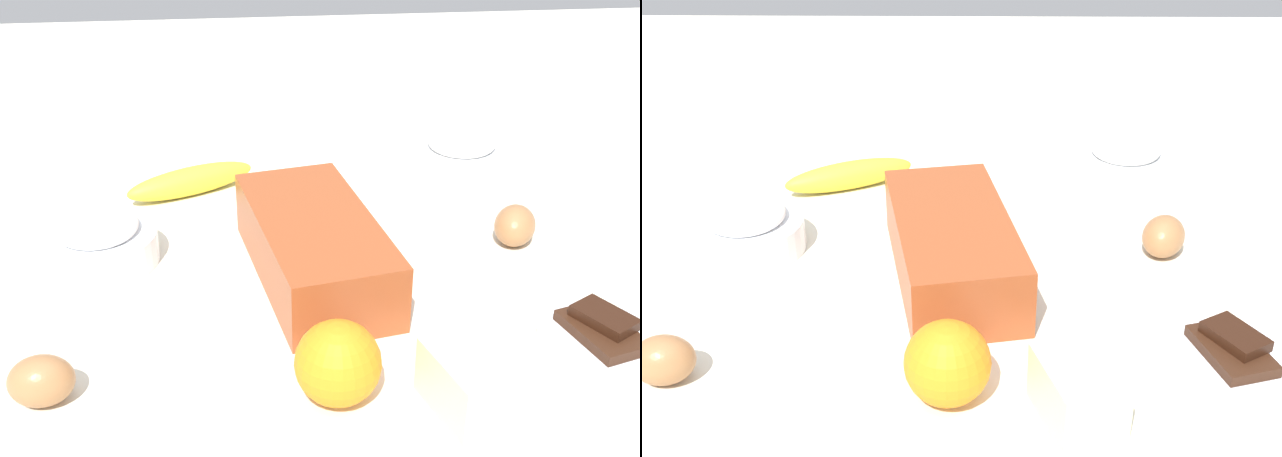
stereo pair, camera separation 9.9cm
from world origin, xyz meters
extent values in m
cube|color=silver|center=(0.00, 0.00, -0.01)|extent=(2.40, 2.40, 0.02)
cube|color=#9E4723|center=(-0.04, 0.01, 0.04)|extent=(0.30, 0.18, 0.08)
cube|color=black|center=(-0.04, 0.01, 0.04)|extent=(0.29, 0.17, 0.07)
cylinder|color=white|center=(0.24, -0.24, 0.02)|extent=(0.14, 0.14, 0.03)
torus|color=white|center=(0.24, -0.24, 0.03)|extent=(0.14, 0.14, 0.01)
ellipsoid|color=white|center=(0.24, -0.24, 0.04)|extent=(0.10, 0.10, 0.04)
cylinder|color=white|center=(0.01, 0.27, 0.02)|extent=(0.14, 0.14, 0.04)
torus|color=white|center=(0.01, 0.27, 0.04)|extent=(0.14, 0.14, 0.01)
ellipsoid|color=white|center=(0.01, 0.27, 0.05)|extent=(0.10, 0.10, 0.04)
ellipsoid|color=yellow|center=(0.20, 0.17, 0.02)|extent=(0.12, 0.19, 0.04)
sphere|color=orange|center=(-0.27, 0.01, 0.04)|extent=(0.08, 0.08, 0.08)
cube|color=#F4EDB2|center=(-0.29, -0.11, 0.03)|extent=(0.11, 0.09, 0.06)
ellipsoid|color=#A46E43|center=(-0.24, 0.29, 0.03)|extent=(0.05, 0.07, 0.05)
ellipsoid|color=#A46E42|center=(0.01, -0.25, 0.03)|extent=(0.08, 0.07, 0.05)
cylinder|color=white|center=(-0.21, -0.27, 0.01)|extent=(0.13, 0.13, 0.01)
cube|color=#381E11|center=(-0.21, -0.27, 0.02)|extent=(0.10, 0.08, 0.01)
cube|color=black|center=(-0.20, -0.28, 0.03)|extent=(0.07, 0.07, 0.01)
camera|label=1|loc=(-0.87, 0.09, 0.52)|focal=45.58mm
camera|label=2|loc=(-0.87, -0.01, 0.52)|focal=45.58mm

